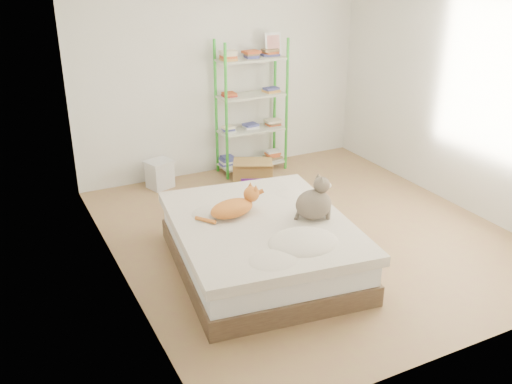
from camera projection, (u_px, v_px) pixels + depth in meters
room at (311, 110)px, 5.37m from camera, size 3.81×4.21×2.61m
bed at (261, 244)px, 5.15m from camera, size 1.73×2.05×0.48m
orange_cat at (232, 206)px, 5.09m from camera, size 0.53×0.34×0.20m
grey_cat at (314, 198)px, 5.02m from camera, size 0.40×0.36×0.40m
shelf_unit at (252, 107)px, 7.22m from camera, size 0.88×0.36×1.74m
cardboard_box at (253, 175)px, 6.92m from camera, size 0.59×0.61×0.38m
white_bin at (160, 174)px, 6.93m from camera, size 0.37×0.35×0.35m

